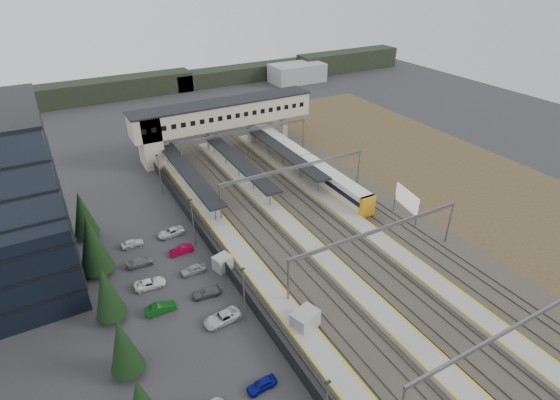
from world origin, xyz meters
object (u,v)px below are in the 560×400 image
relay_cabin_far (223,263)px  billboard (407,200)px  train (306,164)px  relay_cabin_near (305,321)px  footbridge (212,118)px

relay_cabin_far → billboard: 31.96m
train → billboard: (5.25, -22.85, 1.57)m
relay_cabin_far → train: train is taller
relay_cabin_near → billboard: size_ratio=0.59×
relay_cabin_near → relay_cabin_far: relay_cabin_near is taller
relay_cabin_near → billboard: bearing=25.0°
relay_cabin_far → train: bearing=37.7°
train → relay_cabin_far: bearing=-142.3°
footbridge → train: size_ratio=1.01×
relay_cabin_near → train: train is taller
relay_cabin_near → relay_cabin_far: 15.76m
relay_cabin_far → train: (26.53, 20.52, 0.97)m
relay_cabin_far → footbridge: (14.23, 39.39, 6.85)m
footbridge → train: (12.30, -18.87, -5.88)m
footbridge → billboard: bearing=-67.2°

